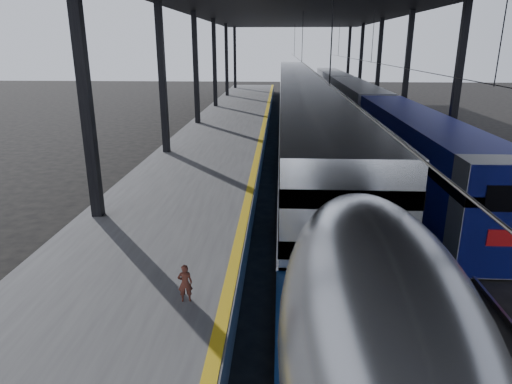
{
  "coord_description": "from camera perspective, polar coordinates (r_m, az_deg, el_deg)",
  "views": [
    {
      "loc": [
        0.48,
        -9.6,
        6.66
      ],
      "look_at": [
        -0.28,
        4.81,
        2.0
      ],
      "focal_mm": 32.0,
      "sensor_mm": 36.0,
      "label": 1
    }
  ],
  "objects": [
    {
      "name": "rails",
      "position": [
        30.59,
        10.53,
        5.17
      ],
      "size": [
        6.52,
        80.0,
        0.16
      ],
      "color": "slate",
      "rests_on": "ground"
    },
    {
      "name": "second_train",
      "position": [
        40.46,
        12.47,
        10.59
      ],
      "size": [
        2.59,
        56.05,
        3.57
      ],
      "color": "navy",
      "rests_on": "ground"
    },
    {
      "name": "platform",
      "position": [
        30.5,
        -4.58,
        6.18
      ],
      "size": [
        6.0,
        80.0,
        1.0
      ],
      "primitive_type": "cube",
      "color": "#4C4C4F",
      "rests_on": "ground"
    },
    {
      "name": "yellow_strip",
      "position": [
        30.16,
        0.71,
        7.08
      ],
      "size": [
        0.3,
        80.0,
        0.01
      ],
      "primitive_type": "cube",
      "color": "yellow",
      "rests_on": "platform"
    },
    {
      "name": "tgv_train",
      "position": [
        33.93,
        5.63,
        10.05
      ],
      "size": [
        3.11,
        65.2,
        4.45
      ],
      "color": "#A9ABB0",
      "rests_on": "ground"
    },
    {
      "name": "child",
      "position": [
        10.78,
        -8.85,
        -11.18
      ],
      "size": [
        0.37,
        0.28,
        0.92
      ],
      "primitive_type": "imported",
      "rotation": [
        0.0,
        0.0,
        3.32
      ],
      "color": "#50241A",
      "rests_on": "platform"
    },
    {
      "name": "canopy",
      "position": [
        29.74,
        6.21,
        22.53
      ],
      "size": [
        18.0,
        75.0,
        9.47
      ],
      "color": "black",
      "rests_on": "ground"
    },
    {
      "name": "ground",
      "position": [
        11.69,
        0.12,
        -16.82
      ],
      "size": [
        160.0,
        160.0,
        0.0
      ],
      "primitive_type": "plane",
      "color": "black",
      "rests_on": "ground"
    }
  ]
}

